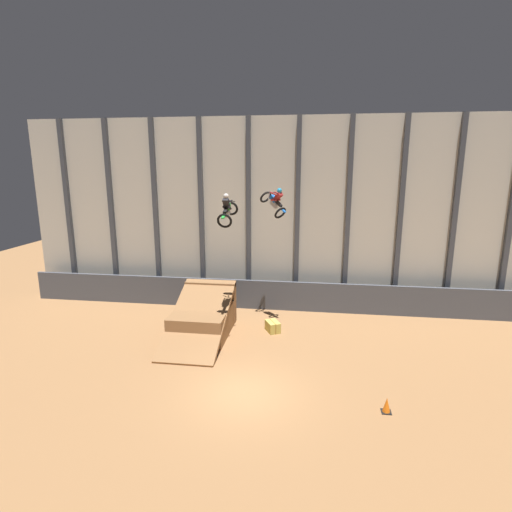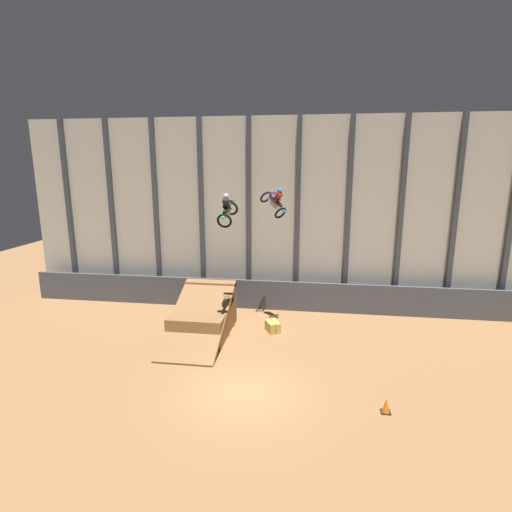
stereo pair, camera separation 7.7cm
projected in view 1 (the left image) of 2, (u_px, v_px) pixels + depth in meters
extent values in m
plane|color=#996B42|center=(245.00, 394.00, 15.76)|extent=(60.00, 60.00, 0.00)
cube|color=beige|center=(273.00, 214.00, 24.89)|extent=(32.00, 0.12, 11.72)
cube|color=#3D424C|center=(68.00, 211.00, 26.55)|extent=(0.28, 0.28, 11.72)
cube|color=#3D424C|center=(111.00, 212.00, 26.13)|extent=(0.28, 0.28, 11.72)
cube|color=#3D424C|center=(156.00, 212.00, 25.72)|extent=(0.28, 0.28, 11.72)
cube|color=#3D424C|center=(201.00, 213.00, 25.31)|extent=(0.28, 0.28, 11.72)
cube|color=#3D424C|center=(249.00, 214.00, 24.90)|extent=(0.28, 0.28, 11.72)
cube|color=#3D424C|center=(298.00, 215.00, 24.49)|extent=(0.28, 0.28, 11.72)
cube|color=#3D424C|center=(348.00, 216.00, 24.07)|extent=(0.28, 0.28, 11.72)
cube|color=#3D424C|center=(400.00, 216.00, 23.66)|extent=(0.28, 0.28, 11.72)
cube|color=#3D424C|center=(454.00, 217.00, 23.25)|extent=(0.28, 0.28, 11.72)
cube|color=#3D424C|center=(510.00, 218.00, 22.84)|extent=(0.28, 0.28, 11.72)
cube|color=#474C56|center=(271.00, 295.00, 24.83)|extent=(31.36, 0.20, 1.84)
cube|color=olive|center=(203.00, 320.00, 21.36)|extent=(2.83, 3.91, 1.40)
cube|color=olive|center=(211.00, 302.00, 22.90)|extent=(2.88, 0.50, 2.34)
cube|color=#996B42|center=(199.00, 318.00, 20.45)|extent=(2.88, 5.67, 2.52)
torus|color=black|center=(231.00, 208.00, 19.81)|extent=(0.74, 0.36, 0.73)
torus|color=black|center=(224.00, 221.00, 18.63)|extent=(0.74, 0.36, 0.73)
cube|color=#B7B7BC|center=(227.00, 213.00, 19.12)|extent=(0.20, 0.59, 0.43)
cube|color=green|center=(228.00, 207.00, 19.16)|extent=(0.22, 0.50, 0.37)
cube|color=black|center=(226.00, 210.00, 18.81)|extent=(0.18, 0.57, 0.29)
cube|color=green|center=(223.00, 217.00, 18.41)|extent=(0.15, 0.37, 0.17)
cylinder|color=#B7B7BC|center=(230.00, 206.00, 19.54)|extent=(0.06, 0.09, 0.55)
cylinder|color=black|center=(229.00, 201.00, 19.38)|extent=(0.63, 0.26, 0.04)
cube|color=black|center=(226.00, 203.00, 18.84)|extent=(0.29, 0.45, 0.51)
sphere|color=silver|center=(226.00, 196.00, 18.76)|extent=(0.27, 0.34, 0.33)
cylinder|color=black|center=(225.00, 208.00, 19.04)|extent=(0.12, 0.44, 0.23)
cylinder|color=black|center=(229.00, 208.00, 19.00)|extent=(0.12, 0.44, 0.23)
cylinder|color=black|center=(224.00, 201.00, 19.05)|extent=(0.10, 0.52, 0.09)
cylinder|color=black|center=(231.00, 201.00, 19.00)|extent=(0.10, 0.52, 0.09)
torus|color=black|center=(266.00, 197.00, 22.03)|extent=(0.85, 0.88, 0.67)
torus|color=black|center=(280.00, 213.00, 21.34)|extent=(0.85, 0.88, 0.67)
cube|color=#B7B7BC|center=(274.00, 204.00, 21.59)|extent=(0.56, 0.52, 0.52)
cube|color=blue|center=(274.00, 199.00, 21.55)|extent=(0.51, 0.48, 0.44)
cube|color=black|center=(278.00, 203.00, 21.35)|extent=(0.51, 0.47, 0.41)
cube|color=blue|center=(283.00, 210.00, 21.14)|extent=(0.34, 0.32, 0.25)
cylinder|color=#B7B7BC|center=(269.00, 196.00, 21.80)|extent=(0.16, 0.15, 0.55)
cylinder|color=black|center=(271.00, 192.00, 21.63)|extent=(0.65, 0.21, 0.04)
cube|color=maroon|center=(278.00, 197.00, 21.28)|extent=(0.56, 0.54, 0.45)
sphere|color=#2393CC|center=(279.00, 191.00, 21.14)|extent=(0.44, 0.43, 0.36)
cylinder|color=maroon|center=(274.00, 200.00, 21.38)|extent=(0.39, 0.36, 0.12)
cylinder|color=maroon|center=(277.00, 200.00, 21.54)|extent=(0.39, 0.36, 0.12)
cylinder|color=maroon|center=(274.00, 194.00, 21.28)|extent=(0.45, 0.40, 0.20)
cylinder|color=maroon|center=(278.00, 193.00, 21.49)|extent=(0.45, 0.40, 0.20)
cube|color=black|center=(386.00, 412.00, 14.57)|extent=(0.36, 0.36, 0.03)
cone|color=orange|center=(387.00, 405.00, 14.50)|extent=(0.28, 0.28, 0.55)
cube|color=#CCB751|center=(273.00, 326.00, 21.63)|extent=(0.94, 1.07, 0.56)
cube|color=#996623|center=(273.00, 326.00, 21.63)|extent=(0.45, 0.83, 0.57)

